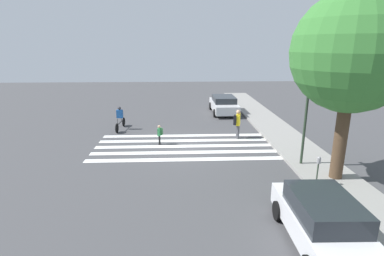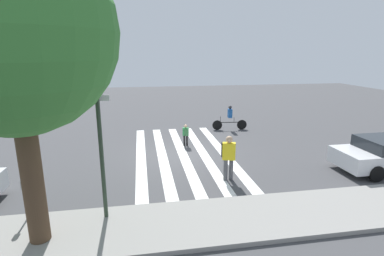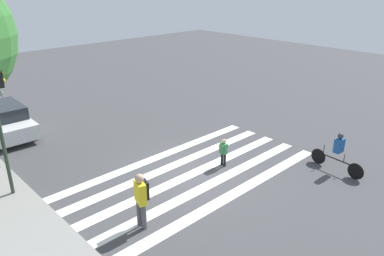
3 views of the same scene
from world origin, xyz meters
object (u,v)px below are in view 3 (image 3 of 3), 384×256
cyclist_mid_street (338,151)px  car_parked_silver_sedan (4,120)px  pedestrian_child_with_backpack (141,196)px  pedestrian_adult_yellow_jacket (223,150)px

cyclist_mid_street → car_parked_silver_sedan: bearing=38.3°
pedestrian_child_with_backpack → pedestrian_adult_yellow_jacket: bearing=-61.9°
pedestrian_child_with_backpack → car_parked_silver_sedan: pedestrian_child_with_backpack is taller
car_parked_silver_sedan → pedestrian_adult_yellow_jacket: bearing=-149.3°
pedestrian_child_with_backpack → car_parked_silver_sedan: (10.17, 0.51, -0.28)m
pedestrian_child_with_backpack → cyclist_mid_street: size_ratio=0.80×
pedestrian_child_with_backpack → car_parked_silver_sedan: 10.19m
pedestrian_adult_yellow_jacket → pedestrian_child_with_backpack: bearing=-67.4°
pedestrian_child_with_backpack → cyclist_mid_street: 7.91m
pedestrian_adult_yellow_jacket → car_parked_silver_sedan: car_parked_silver_sedan is taller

